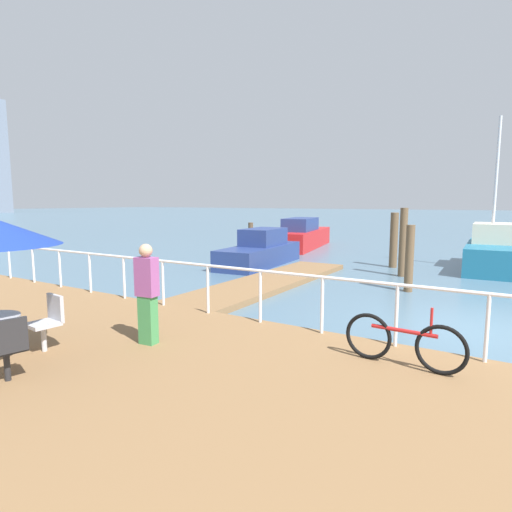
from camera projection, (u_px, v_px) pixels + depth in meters
The scene contains 14 objects.
ground_plane at pixel (0, 262), 19.62m from camera, with size 300.00×300.00×0.00m, color slate.
floating_dock at pixel (261, 284), 13.84m from camera, with size 10.04×2.00×0.18m, color olive.
boardwalk_railing at pixel (142, 269), 10.05m from camera, with size 0.06×25.33×1.08m.
dock_piling_0 at pixel (394, 240), 17.86m from camera, with size 0.33×0.33×2.36m, color brown.
dock_piling_1 at pixel (409, 259), 13.02m from camera, with size 0.26×0.26×2.10m, color brown.
dock_piling_2 at pixel (403, 242), 15.68m from camera, with size 0.28×0.28×2.59m, color brown.
dock_piling_3 at pixel (251, 238), 22.98m from camera, with size 0.27×0.27×1.68m, color brown.
moored_boat_0 at pixel (261, 251), 18.67m from camera, with size 5.56×2.24×1.62m.
moored_boat_1 at pixel (491, 251), 17.46m from camera, with size 5.81×2.00×6.23m.
moored_boat_2 at pixel (303, 236), 25.67m from camera, with size 7.61×3.25×1.84m.
bicycle_at_railing at pixel (403, 342), 6.11m from camera, with size 0.16×1.77×0.94m.
cafe_chair_0 at pixel (49, 318), 6.80m from camera, with size 0.51×0.49×0.90m.
cafe_chair_2 at pixel (7, 345), 5.53m from camera, with size 0.54×0.56×0.90m.
pedestrian_2 at pixel (147, 292), 7.04m from camera, with size 0.26×0.38×1.72m.
Camera 1 is at (-10.14, -0.50, 2.81)m, focal length 29.27 mm.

